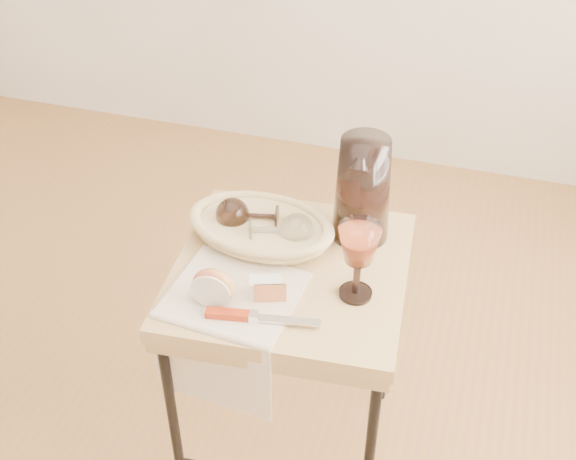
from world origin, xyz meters
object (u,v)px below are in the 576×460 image
(pitcher, at_px, (363,189))
(apple_half, at_px, (214,285))
(tea_towel, at_px, (234,294))
(side_table, at_px, (290,366))
(goblet_lying_b, at_px, (277,230))
(table_knife, at_px, (258,316))
(bread_basket, at_px, (261,230))
(wine_goblet, at_px, (358,262))
(goblet_lying_a, at_px, (252,216))

(pitcher, xyz_separation_m, apple_half, (-0.24, -0.32, -0.08))
(tea_towel, bearing_deg, apple_half, -127.10)
(side_table, xyz_separation_m, goblet_lying_b, (-0.05, 0.06, 0.38))
(goblet_lying_b, bearing_deg, table_knife, -99.86)
(side_table, bearing_deg, pitcher, 53.50)
(table_knife, bearing_deg, pitcher, 58.72)
(bread_basket, relative_size, wine_goblet, 1.68)
(goblet_lying_a, bearing_deg, pitcher, -175.14)
(pitcher, relative_size, wine_goblet, 1.61)
(goblet_lying_a, bearing_deg, bread_basket, 142.04)
(apple_half, bearing_deg, bread_basket, 80.85)
(bread_basket, xyz_separation_m, apple_half, (-0.02, -0.23, 0.02))
(bread_basket, relative_size, goblet_lying_a, 2.40)
(tea_towel, xyz_separation_m, table_knife, (0.07, -0.06, 0.01))
(apple_half, bearing_deg, wine_goblet, 18.21)
(wine_goblet, relative_size, table_knife, 0.80)
(goblet_lying_a, bearing_deg, goblet_lying_b, 144.97)
(goblet_lying_a, distance_m, wine_goblet, 0.32)
(tea_towel, distance_m, apple_half, 0.06)
(table_knife, bearing_deg, tea_towel, 130.02)
(table_knife, bearing_deg, wine_goblet, 28.54)
(goblet_lying_b, bearing_deg, pitcher, 12.97)
(apple_half, distance_m, table_knife, 0.11)
(tea_towel, relative_size, bread_basket, 0.87)
(bread_basket, height_order, goblet_lying_b, goblet_lying_b)
(bread_basket, height_order, wine_goblet, wine_goblet)
(goblet_lying_b, relative_size, table_knife, 0.54)
(goblet_lying_a, distance_m, table_knife, 0.30)
(bread_basket, xyz_separation_m, wine_goblet, (0.25, -0.12, 0.07))
(goblet_lying_a, relative_size, pitcher, 0.44)
(goblet_lying_a, distance_m, apple_half, 0.25)
(goblet_lying_b, height_order, table_knife, goblet_lying_b)
(goblet_lying_b, height_order, pitcher, pitcher)
(goblet_lying_a, height_order, table_knife, goblet_lying_a)
(goblet_lying_b, distance_m, table_knife, 0.25)
(pitcher, relative_size, apple_half, 3.24)
(wine_goblet, height_order, apple_half, wine_goblet)
(goblet_lying_a, height_order, wine_goblet, wine_goblet)
(tea_towel, height_order, pitcher, pitcher)
(side_table, bearing_deg, apple_half, -127.59)
(table_knife, bearing_deg, goblet_lying_a, 101.48)
(bread_basket, distance_m, table_knife, 0.27)
(goblet_lying_a, height_order, goblet_lying_b, goblet_lying_a)
(bread_basket, xyz_separation_m, goblet_lying_a, (-0.03, 0.01, 0.03))
(wine_goblet, xyz_separation_m, table_knife, (-0.17, -0.14, -0.08))
(bread_basket, height_order, apple_half, apple_half)
(pitcher, bearing_deg, bread_basket, -158.50)
(goblet_lying_a, xyz_separation_m, apple_half, (0.00, -0.25, -0.00))
(side_table, xyz_separation_m, wine_goblet, (0.16, -0.05, 0.42))
(side_table, relative_size, goblet_lying_a, 5.08)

